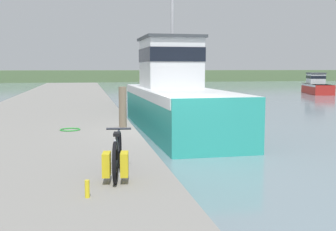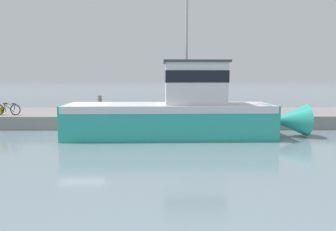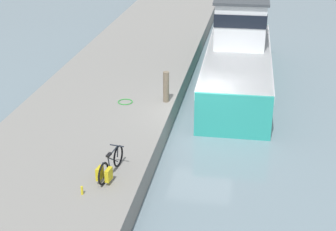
{
  "view_description": "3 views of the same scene",
  "coord_description": "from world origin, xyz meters",
  "px_view_note": "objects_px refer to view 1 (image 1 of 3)",
  "views": [
    {
      "loc": [
        -2.65,
        -12.14,
        2.61
      ],
      "look_at": [
        -0.22,
        0.17,
        1.18
      ],
      "focal_mm": 45.0,
      "sensor_mm": 36.0,
      "label": 1
    },
    {
      "loc": [
        17.84,
        4.51,
        3.12
      ],
      "look_at": [
        -0.07,
        4.68,
        1.01
      ],
      "focal_mm": 35.0,
      "sensor_mm": 36.0,
      "label": 2
    },
    {
      "loc": [
        1.76,
        -17.78,
        8.62
      ],
      "look_at": [
        -1.19,
        -0.93,
        0.91
      ],
      "focal_mm": 55.0,
      "sensor_mm": 36.0,
      "label": 3
    }
  ],
  "objects_px": {
    "boat_blue_far": "(316,86)",
    "bicycle_touring": "(117,157)",
    "fishing_boat_main": "(173,96)",
    "water_bottle_by_bike": "(87,189)",
    "mooring_post": "(123,107)"
  },
  "relations": [
    {
      "from": "boat_blue_far",
      "to": "bicycle_touring",
      "type": "bearing_deg",
      "value": -109.9
    },
    {
      "from": "bicycle_touring",
      "to": "mooring_post",
      "type": "distance_m",
      "value": 5.99
    },
    {
      "from": "boat_blue_far",
      "to": "mooring_post",
      "type": "relative_size",
      "value": 5.32
    },
    {
      "from": "boat_blue_far",
      "to": "bicycle_touring",
      "type": "relative_size",
      "value": 3.75
    },
    {
      "from": "fishing_boat_main",
      "to": "water_bottle_by_bike",
      "type": "height_order",
      "value": "fishing_boat_main"
    },
    {
      "from": "fishing_boat_main",
      "to": "mooring_post",
      "type": "bearing_deg",
      "value": -119.58
    },
    {
      "from": "mooring_post",
      "to": "water_bottle_by_bike",
      "type": "relative_size",
      "value": 4.9
    },
    {
      "from": "fishing_boat_main",
      "to": "bicycle_touring",
      "type": "distance_m",
      "value": 11.17
    },
    {
      "from": "fishing_boat_main",
      "to": "boat_blue_far",
      "type": "relative_size",
      "value": 1.91
    },
    {
      "from": "fishing_boat_main",
      "to": "water_bottle_by_bike",
      "type": "relative_size",
      "value": 49.93
    },
    {
      "from": "bicycle_touring",
      "to": "water_bottle_by_bike",
      "type": "distance_m",
      "value": 1.14
    },
    {
      "from": "boat_blue_far",
      "to": "water_bottle_by_bike",
      "type": "distance_m",
      "value": 40.23
    },
    {
      "from": "bicycle_touring",
      "to": "boat_blue_far",
      "type": "bearing_deg",
      "value": 62.71
    },
    {
      "from": "bicycle_touring",
      "to": "water_bottle_by_bike",
      "type": "xyz_separation_m",
      "value": [
        -0.49,
        -1.01,
        -0.22
      ]
    },
    {
      "from": "boat_blue_far",
      "to": "bicycle_touring",
      "type": "height_order",
      "value": "boat_blue_far"
    }
  ]
}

